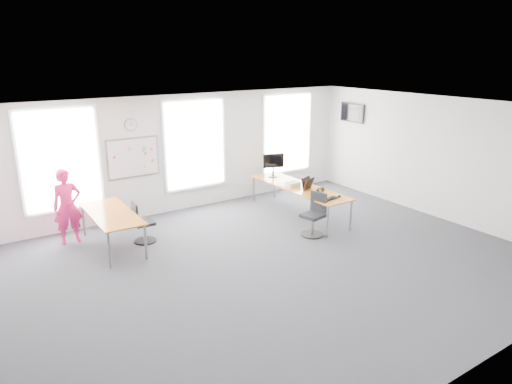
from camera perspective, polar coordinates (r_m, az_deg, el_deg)
floor at (r=9.12m, az=2.19°, el=-8.87°), size 10.00×10.00×0.00m
ceiling at (r=8.27m, az=2.43°, el=10.18°), size 10.00×10.00×0.00m
wall_back at (r=11.95m, az=-8.98°, el=4.83°), size 10.00×0.00×10.00m
wall_front at (r=6.03m, az=25.35°, el=-9.10°), size 10.00×0.00×10.00m
wall_right at (r=12.11m, az=21.96°, el=3.96°), size 0.00×10.00×10.00m
window_left at (r=11.02m, az=-23.29°, el=3.67°), size 1.60×0.06×2.20m
window_mid at (r=12.01m, az=-7.66°, el=5.93°), size 1.60×0.06×2.20m
window_right at (r=13.56m, az=3.89°, el=7.31°), size 1.60×0.06×2.20m
desk_right at (r=11.52m, az=5.32°, el=0.47°), size 0.84×3.14×0.76m
desk_left at (r=10.07m, az=-17.65°, el=-2.82°), size 0.84×2.10×0.77m
chair_right at (r=10.40m, az=7.29°, el=-3.08°), size 0.53×0.53×0.98m
chair_left at (r=10.23m, az=-14.10°, el=-4.00°), size 0.49×0.49×0.91m
person at (r=10.59m, az=-22.50°, el=-1.67°), size 0.61×0.40×1.65m
whiteboard at (r=11.43m, az=-15.09°, el=4.16°), size 1.20×0.03×0.90m
wall_clock at (r=11.29m, az=-15.41°, el=8.12°), size 0.30×0.04×0.30m
tv at (r=13.83m, az=11.95°, el=9.69°), size 0.06×0.90×0.55m
keyboard at (r=10.58m, az=9.19°, el=-0.85°), size 0.46×0.26×0.02m
mouse at (r=10.80m, az=10.38°, el=-0.48°), size 0.09×0.12×0.04m
lens_cap at (r=10.89m, az=8.41°, el=-0.32°), size 0.08×0.08×0.01m
headphones at (r=11.09m, az=8.03°, el=0.25°), size 0.18×0.10×0.11m
laptop_sleeve at (r=11.24m, az=6.46°, el=1.06°), size 0.38×0.31×0.30m
paper_stack at (r=11.47m, az=4.60°, el=0.98°), size 0.33×0.25×0.11m
monitor at (r=12.25m, az=2.21°, el=3.65°), size 0.56×0.24×0.64m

